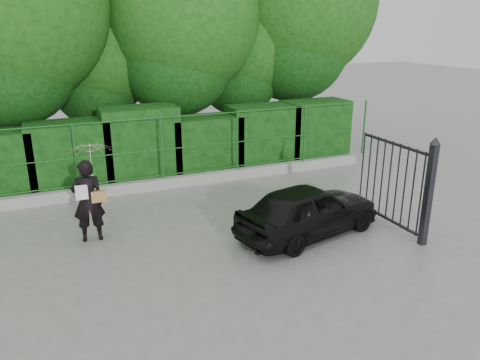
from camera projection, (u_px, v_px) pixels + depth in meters
name	position (u px, v px, depth m)	size (l,w,h in m)	color
ground	(201.00, 260.00, 9.38)	(80.00, 80.00, 0.00)	gray
kerb	(150.00, 185.00, 13.26)	(14.00, 0.25, 0.30)	#9E9E99
fence	(156.00, 148.00, 13.01)	(14.13, 0.06, 1.80)	#1A581D
hedge	(143.00, 148.00, 13.89)	(14.20, 1.20, 2.22)	black
trees	(154.00, 20.00, 15.09)	(17.10, 6.15, 8.08)	black
gate	(412.00, 185.00, 10.09)	(0.22, 2.33, 2.36)	#24242A
woman	(90.00, 179.00, 9.87)	(0.95, 0.92, 2.15)	black
car	(308.00, 210.00, 10.32)	(1.39, 3.46, 1.18)	black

